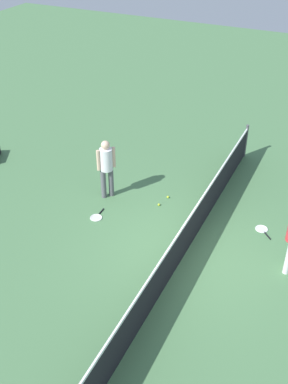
{
  "coord_description": "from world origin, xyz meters",
  "views": [
    {
      "loc": [
        7.82,
        2.63,
        7.2
      ],
      "look_at": [
        -0.6,
        -1.39,
        0.9
      ],
      "focal_mm": 43.17,
      "sensor_mm": 36.0,
      "label": 1
    }
  ],
  "objects_px": {
    "tennis_ball_midcourt": "(168,197)",
    "player_near_side": "(106,164)",
    "tennis_racket_near_player": "(97,217)",
    "tennis_ball_by_net": "(159,205)",
    "tennis_racket_far_player": "(262,230)"
  },
  "relations": [
    {
      "from": "tennis_ball_by_net",
      "to": "tennis_ball_midcourt",
      "type": "bearing_deg",
      "value": 170.08
    },
    {
      "from": "player_near_side",
      "to": "tennis_ball_midcourt",
      "type": "bearing_deg",
      "value": 112.16
    },
    {
      "from": "tennis_racket_near_player",
      "to": "tennis_ball_by_net",
      "type": "xyz_separation_m",
      "value": [
        -1.17,
        1.24,
        0.02
      ]
    },
    {
      "from": "player_near_side",
      "to": "tennis_ball_by_net",
      "type": "xyz_separation_m",
      "value": [
        -0.19,
        1.45,
        -0.98
      ]
    },
    {
      "from": "tennis_racket_far_player",
      "to": "tennis_ball_midcourt",
      "type": "xyz_separation_m",
      "value": [
        -0.28,
        -2.66,
        0.02
      ]
    },
    {
      "from": "player_near_side",
      "to": "tennis_racket_far_player",
      "type": "height_order",
      "value": "player_near_side"
    },
    {
      "from": "tennis_racket_near_player",
      "to": "tennis_ball_midcourt",
      "type": "height_order",
      "value": "tennis_ball_midcourt"
    },
    {
      "from": "tennis_racket_near_player",
      "to": "tennis_ball_by_net",
      "type": "distance_m",
      "value": 1.7
    },
    {
      "from": "player_near_side",
      "to": "tennis_ball_by_net",
      "type": "height_order",
      "value": "player_near_side"
    },
    {
      "from": "tennis_ball_by_net",
      "to": "tennis_racket_far_player",
      "type": "bearing_deg",
      "value": 93.29
    },
    {
      "from": "tennis_racket_near_player",
      "to": "tennis_racket_far_player",
      "type": "relative_size",
      "value": 1.09
    },
    {
      "from": "player_near_side",
      "to": "tennis_ball_midcourt",
      "type": "relative_size",
      "value": 25.76
    },
    {
      "from": "tennis_ball_midcourt",
      "to": "player_near_side",
      "type": "bearing_deg",
      "value": -67.84
    },
    {
      "from": "tennis_racket_near_player",
      "to": "tennis_ball_by_net",
      "type": "height_order",
      "value": "tennis_ball_by_net"
    },
    {
      "from": "player_near_side",
      "to": "tennis_racket_near_player",
      "type": "relative_size",
      "value": 2.89
    }
  ]
}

